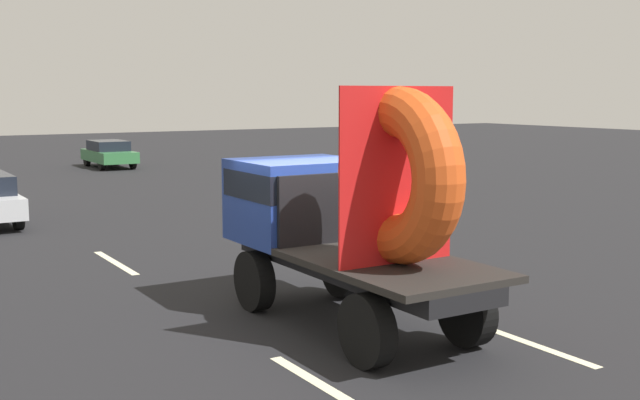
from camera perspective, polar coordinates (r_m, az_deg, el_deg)
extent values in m
plane|color=black|center=(12.77, -0.36, -8.34)|extent=(120.00, 120.00, 0.00)
cylinder|color=black|center=(13.05, -4.74, -5.79)|extent=(0.28, 0.98, 0.98)
cylinder|color=black|center=(13.88, 1.57, -4.95)|extent=(0.28, 0.98, 0.98)
cylinder|color=black|center=(10.38, 3.38, -9.32)|extent=(0.28, 0.98, 0.98)
cylinder|color=black|center=(11.40, 10.47, -7.88)|extent=(0.28, 0.98, 0.98)
cube|color=black|center=(11.96, 2.51, -4.71)|extent=(1.30, 5.09, 0.25)
cube|color=navy|center=(13.21, -1.51, 0.00)|extent=(2.00, 1.76, 1.35)
cube|color=black|center=(13.13, -1.40, 1.26)|extent=(2.02, 1.67, 0.44)
cube|color=black|center=(11.22, 5.03, -4.64)|extent=(2.00, 3.33, 0.10)
cube|color=black|center=(12.43, 0.63, -0.60)|extent=(1.80, 0.08, 1.10)
torus|color=#D84C19|center=(10.90, 5.58, 1.74)|extent=(0.69, 2.44, 2.44)
cube|color=red|center=(10.90, 5.58, 1.74)|extent=(1.90, 0.03, 2.44)
cylinder|color=black|center=(22.09, -20.83, -1.16)|extent=(0.22, 0.64, 0.64)
cube|color=beige|center=(9.74, 0.81, -13.51)|extent=(0.16, 2.82, 0.01)
cube|color=beige|center=(17.22, -14.47, -4.37)|extent=(0.16, 2.66, 0.01)
cube|color=beige|center=(11.69, 15.53, -10.13)|extent=(0.16, 2.01, 0.01)
cube|color=beige|center=(18.33, -4.19, -3.42)|extent=(0.16, 2.84, 0.01)
cylinder|color=black|center=(38.29, -13.28, 2.64)|extent=(0.21, 0.60, 0.60)
cylinder|color=black|center=(37.86, -15.38, 2.51)|extent=(0.21, 0.60, 0.60)
cylinder|color=black|center=(40.67, -14.39, 2.89)|extent=(0.21, 0.60, 0.60)
cylinder|color=black|center=(40.27, -16.38, 2.77)|extent=(0.21, 0.60, 0.60)
cube|color=#33723F|center=(39.24, -14.88, 3.08)|extent=(1.68, 3.92, 0.51)
cube|color=black|center=(39.30, -14.94, 3.80)|extent=(1.51, 2.20, 0.47)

